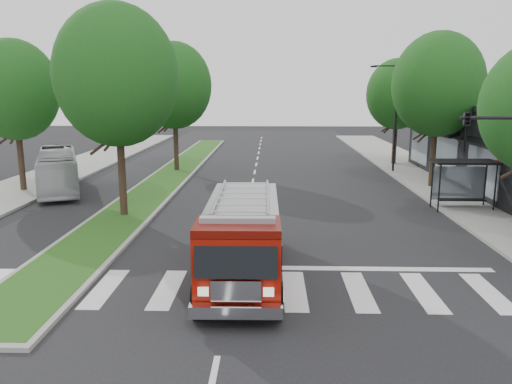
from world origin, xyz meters
TOP-DOWN VIEW (x-y plane):
  - ground at (0.00, 0.00)m, footprint 140.00×140.00m
  - sidewalk_right at (12.50, 10.00)m, footprint 5.00×80.00m
  - median at (-6.00, 18.00)m, footprint 3.00×50.00m
  - bus_shelter at (11.20, 8.15)m, footprint 3.20×1.60m
  - tree_right_mid at (11.50, 14.00)m, footprint 5.60×5.60m
  - tree_right_far at (11.50, 24.00)m, footprint 5.00×5.00m
  - tree_median_near at (-6.00, 6.00)m, footprint 5.80×5.80m
  - tree_median_far at (-6.00, 20.00)m, footprint 5.60×5.60m
  - tree_left_mid at (-14.00, 12.00)m, footprint 5.20×5.20m
  - streetlight_right_far at (10.35, 20.00)m, footprint 2.11×0.20m
  - fire_engine at (0.30, -1.83)m, footprint 2.57×8.09m
  - city_bus at (-12.00, 12.52)m, footprint 5.58×9.38m

SIDE VIEW (x-z plane):
  - ground at x=0.00m, z-range 0.00..0.00m
  - sidewalk_right at x=12.50m, z-range 0.00..0.15m
  - median at x=-6.00m, z-range 0.00..0.16m
  - city_bus at x=-12.00m, z-range 0.00..2.58m
  - fire_engine at x=0.30m, z-range -0.06..2.74m
  - bus_shelter at x=11.20m, z-range 0.73..3.34m
  - streetlight_right_far at x=10.35m, z-range 0.48..8.48m
  - tree_right_far at x=11.50m, z-range 1.47..10.20m
  - tree_left_mid at x=-14.00m, z-range 1.58..10.74m
  - tree_right_mid at x=11.50m, z-range 1.63..11.35m
  - tree_median_far at x=-6.00m, z-range 1.63..11.35m
  - tree_median_near at x=-6.00m, z-range 1.73..11.89m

